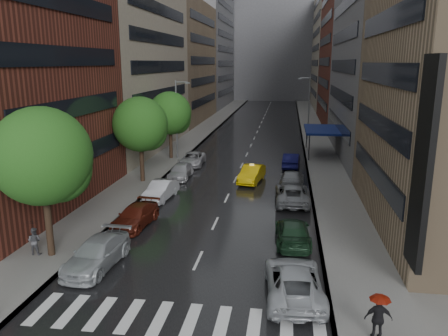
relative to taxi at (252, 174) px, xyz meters
The scene contains 19 objects.
ground 21.47m from the taxi, 94.38° to the right, with size 220.00×220.00×0.00m, color gray.
road 28.67m from the taxi, 93.28° to the left, with size 14.00×140.00×0.01m, color black.
sidewalk_left 30.53m from the taxi, 110.40° to the left, with size 4.00×140.00×0.15m, color gray.
sidewalk_right 29.55m from the taxi, 75.57° to the left, with size 4.00×140.00×0.15m, color gray.
crosswalk 23.45m from the taxi, 93.52° to the right, with size 13.15×2.80×0.01m.
buildings_left 43.66m from the taxi, 113.99° to the left, with size 8.00×108.00×38.00m.
buildings_right 40.35m from the taxi, 69.28° to the left, with size 8.05×109.10×36.00m.
building_far 97.81m from the taxi, 90.97° to the left, with size 40.00×14.00×32.00m, color slate.
tree_near 21.50m from the taxi, 119.41° to the right, with size 5.54×5.54×8.82m.
tree_mid 11.40m from the taxi, behind, with size 5.08×5.08×8.10m.
tree_far 14.23m from the taxi, 139.47° to the left, with size 4.95×4.95×7.89m.
taxi is the anchor object (origin of this frame).
parked_cars_left 9.79m from the taxi, 135.96° to the right, with size 2.59×30.31×1.56m.
parked_cars_right 9.47m from the taxi, 66.61° to the right, with size 3.11×32.64×1.61m.
ped_black_umbrella 21.42m from the taxi, 121.56° to the right, with size 0.96×0.98×2.09m.
ped_red_umbrella 24.79m from the taxi, 73.38° to the right, with size 1.11×0.82×2.01m.
street_lamp_left 13.36m from the taxi, 137.39° to the left, with size 1.74×0.22×9.00m.
street_lamp_right 24.72m from the taxi, 75.56° to the left, with size 1.74×0.22×9.00m.
awning 15.64m from the taxi, 61.65° to the left, with size 4.00×8.00×3.12m.
Camera 1 is at (4.83, -18.73, 11.14)m, focal length 35.00 mm.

